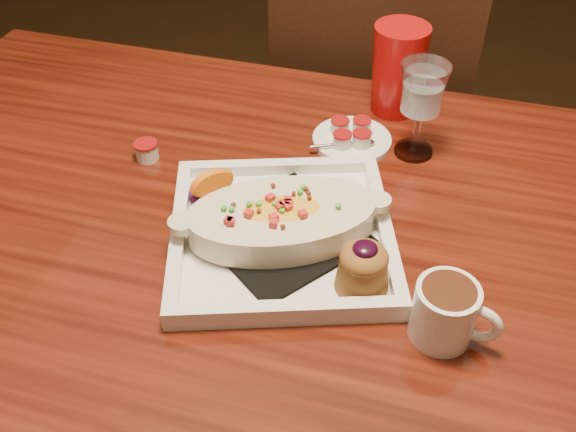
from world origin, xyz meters
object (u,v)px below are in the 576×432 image
(table, at_px, (300,288))
(saucer, at_px, (351,138))
(goblet, at_px, (422,94))
(plate, at_px, (286,228))
(coffee_mug, at_px, (447,311))
(red_tumbler, at_px, (398,70))
(chair_far, at_px, (370,134))

(table, bearing_deg, saucer, 85.79)
(goblet, bearing_deg, saucer, -177.97)
(goblet, bearing_deg, plate, -117.95)
(coffee_mug, xyz_separation_m, red_tumbler, (-0.13, 0.47, 0.03))
(plate, relative_size, saucer, 2.92)
(chair_far, xyz_separation_m, coffee_mug, (0.20, -0.74, 0.28))
(plate, bearing_deg, saucer, 63.25)
(coffee_mug, relative_size, saucer, 0.81)
(chair_far, height_order, saucer, chair_far)
(saucer, bearing_deg, red_tumbler, 67.40)
(table, relative_size, chair_far, 1.61)
(coffee_mug, distance_m, red_tumbler, 0.49)
(table, distance_m, plate, 0.13)
(plate, xyz_separation_m, coffee_mug, (0.22, -0.10, 0.01))
(goblet, bearing_deg, coffee_mug, -77.05)
(plate, xyz_separation_m, red_tumbler, (0.09, 0.38, 0.05))
(table, xyz_separation_m, coffee_mug, (0.20, -0.11, 0.14))
(saucer, bearing_deg, chair_far, 92.64)
(goblet, bearing_deg, table, -115.91)
(plate, height_order, saucer, plate)
(coffee_mug, bearing_deg, red_tumbler, 114.17)
(table, relative_size, red_tumbler, 9.78)
(coffee_mug, xyz_separation_m, saucer, (-0.18, 0.35, -0.03))
(chair_far, relative_size, plate, 2.48)
(table, bearing_deg, plate, -145.34)
(chair_far, xyz_separation_m, red_tumbler, (0.07, -0.27, 0.32))
(chair_far, xyz_separation_m, plate, (-0.02, -0.64, 0.27))
(plate, distance_m, saucer, 0.26)
(plate, relative_size, goblet, 2.43)
(goblet, height_order, saucer, goblet)
(table, distance_m, coffee_mug, 0.27)
(coffee_mug, bearing_deg, chair_far, 113.67)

